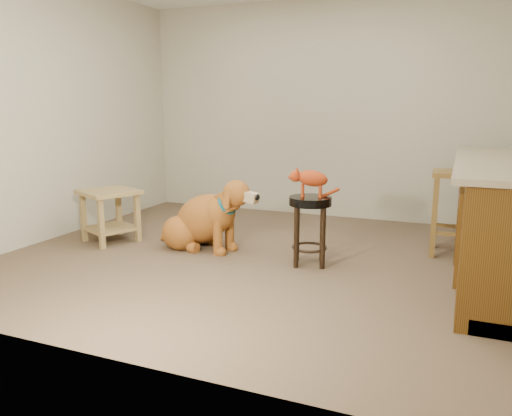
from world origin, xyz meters
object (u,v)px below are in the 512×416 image
at_px(padded_stool, 310,217).
at_px(side_table, 110,208).
at_px(golden_retriever, 204,220).
at_px(wood_stool, 454,212).
at_px(tabby_kitten, 310,179).

height_order(padded_stool, side_table, padded_stool).
relative_size(padded_stool, golden_retriever, 0.51).
height_order(wood_stool, tabby_kitten, tabby_kitten).
xyz_separation_m(golden_retriever, tabby_kitten, (1.06, -0.08, 0.47)).
distance_m(padded_stool, wood_stool, 1.38).
xyz_separation_m(padded_stool, side_table, (-2.07, -0.04, -0.08)).
bearing_deg(wood_stool, golden_retriever, -162.15).
bearing_deg(padded_stool, golden_retriever, 175.66).
distance_m(wood_stool, golden_retriever, 2.31).
relative_size(side_table, tabby_kitten, 1.65).
bearing_deg(wood_stool, side_table, -165.44).
xyz_separation_m(padded_stool, wood_stool, (1.13, 0.79, -0.02)).
bearing_deg(side_table, golden_retriever, 7.00).
height_order(golden_retriever, tabby_kitten, tabby_kitten).
height_order(side_table, golden_retriever, golden_retriever).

